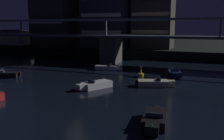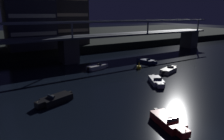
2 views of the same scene
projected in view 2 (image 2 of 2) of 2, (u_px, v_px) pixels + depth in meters
name	position (u px, v px, depth m)	size (l,w,h in m)	color
ground_plane	(205.00, 135.00, 19.01)	(400.00, 400.00, 0.00)	black
far_riverbank	(29.00, 38.00, 87.01)	(240.00, 80.00, 2.20)	black
river_bridge	(68.00, 43.00, 46.84)	(91.87, 6.40, 9.38)	#4C4944
tower_west_tall	(27.00, 7.00, 52.75)	(11.59, 12.64, 21.55)	#282833
tower_central	(67.00, 7.00, 59.96)	(9.97, 8.40, 22.17)	#38332D
speedboat_near_center	(157.00, 81.00, 33.03)	(3.56, 4.88, 1.16)	silver
speedboat_mid_left	(146.00, 61.00, 47.16)	(2.68, 5.20, 1.16)	#19234C
speedboat_mid_center	(55.00, 99.00, 25.92)	(5.16, 2.85, 1.16)	black
speedboat_far_left	(97.00, 67.00, 42.12)	(5.22, 2.50, 1.16)	silver
speedboat_far_center	(169.00, 70.00, 39.64)	(5.13, 2.95, 1.16)	beige
speedboat_far_right	(169.00, 122.00, 20.45)	(2.53, 5.22, 1.16)	maroon
channel_buoy	(139.00, 66.00, 42.19)	(0.90, 0.90, 1.76)	yellow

